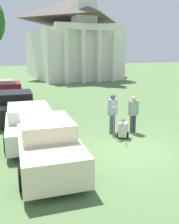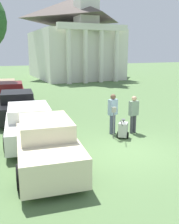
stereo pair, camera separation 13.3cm
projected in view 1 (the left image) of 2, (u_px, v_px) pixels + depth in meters
ground_plane at (129, 151)px, 9.38m from camera, size 120.00×120.00×0.00m
parked_car_cream at (47, 142)px, 8.17m from camera, size 2.37×4.98×1.56m
parked_car_white at (29, 122)px, 10.74m from camera, size 2.54×5.40×1.42m
parked_car_black at (17, 106)px, 13.72m from camera, size 2.45×4.85×1.52m
parked_car_maroon at (8, 95)px, 16.96m from camera, size 2.55×4.96×1.60m
parked_car_tan at (3, 89)px, 19.92m from camera, size 2.41×4.95×1.44m
parking_meter at (114, 117)px, 10.50m from camera, size 0.18×0.09×1.37m
person_worker at (113, 111)px, 11.10m from camera, size 0.47×0.34×1.81m
person_supervisor at (133, 112)px, 11.21m from camera, size 0.44×0.27×1.71m
equipment_cart at (123, 129)px, 10.67m from camera, size 0.78×0.88×1.00m
church at (71, 36)px, 34.12m from camera, size 10.32×13.62×20.64m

